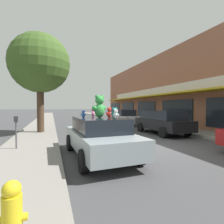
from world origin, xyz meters
The scene contains 15 objects.
ground_plane centered at (0.00, 0.00, 0.00)m, with size 260.00×260.00×0.00m, color #424244.
sidewalk_near centered at (-5.05, 0.00, 0.07)m, with size 2.31×90.00×0.14m.
storefront_row centered at (11.90, 6.11, 3.58)m, with size 12.77×36.18×7.17m.
plush_art_car centered at (-2.58, -0.57, 0.75)m, with size 2.05×4.29×1.40m.
teddy_bear_giant centered at (-2.56, -0.49, 1.79)m, with size 0.62×0.45×0.82m.
teddy_bear_teal centered at (-2.19, -1.07, 1.57)m, with size 0.27×0.17×0.37m.
teddy_bear_red centered at (-2.25, -0.69, 1.57)m, with size 0.28×0.20×0.37m.
teddy_bear_white centered at (-2.28, -1.44, 1.55)m, with size 0.19×0.24×0.32m.
teddy_bear_blue centered at (-3.11, -0.35, 1.52)m, with size 0.20×0.13×0.27m.
teddy_bear_pink centered at (-2.57, 0.47, 1.56)m, with size 0.18×0.25×0.33m.
parked_car_far_center centered at (2.70, 3.21, 0.84)m, with size 1.92×4.32×1.53m.
parked_car_far_right centered at (2.70, 9.59, 0.78)m, with size 1.94×4.79×1.50m.
street_tree centered at (-4.86, 5.71, 4.58)m, with size 3.81×3.81×6.37m.
fire_hydrant centered at (-4.63, -4.30, 0.54)m, with size 0.33×0.22×0.79m.
parking_meter centered at (-5.50, 1.12, 0.95)m, with size 0.14×0.10×1.27m.
Camera 1 is at (-4.18, -6.55, 1.78)m, focal length 28.00 mm.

